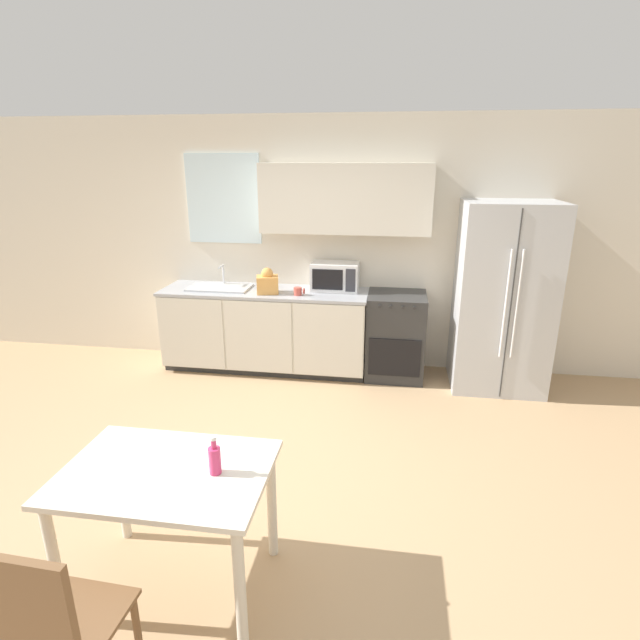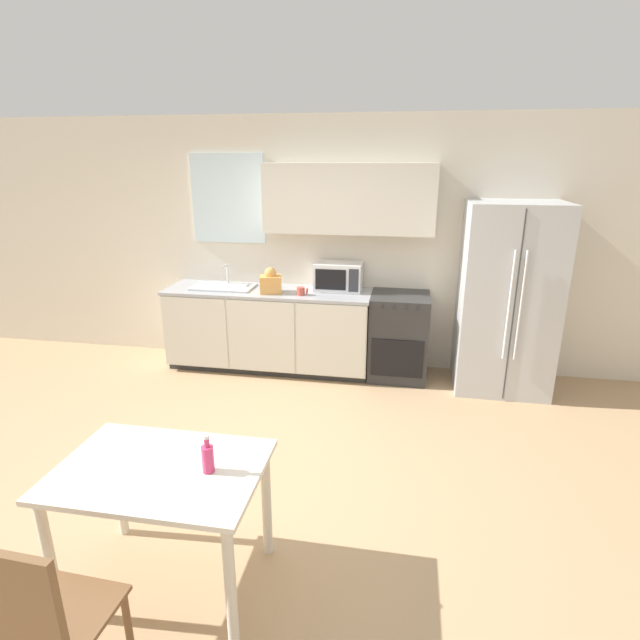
{
  "view_description": "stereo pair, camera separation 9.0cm",
  "coord_description": "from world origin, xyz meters",
  "views": [
    {
      "loc": [
        0.98,
        -3.12,
        2.27
      ],
      "look_at": [
        0.41,
        0.56,
        1.05
      ],
      "focal_mm": 28.0,
      "sensor_mm": 36.0,
      "label": 1
    },
    {
      "loc": [
        1.06,
        -3.11,
        2.27
      ],
      "look_at": [
        0.41,
        0.56,
        1.05
      ],
      "focal_mm": 28.0,
      "sensor_mm": 36.0,
      "label": 2
    }
  ],
  "objects": [
    {
      "name": "microwave",
      "position": [
        0.35,
        2.06,
        1.06
      ],
      "size": [
        0.5,
        0.32,
        0.3
      ],
      "color": "silver",
      "rests_on": "kitchen_counter"
    },
    {
      "name": "wall_back",
      "position": [
        0.06,
        2.24,
        1.44
      ],
      "size": [
        12.0,
        0.38,
        2.7
      ],
      "color": "beige",
      "rests_on": "ground_plane"
    },
    {
      "name": "kitchen_counter",
      "position": [
        -0.4,
        1.93,
        0.46
      ],
      "size": [
        2.24,
        0.64,
        0.91
      ],
      "color": "#333333",
      "rests_on": "ground_plane"
    },
    {
      "name": "coffee_mug",
      "position": [
        -0.0,
        1.79,
        0.95
      ],
      "size": [
        0.12,
        0.08,
        0.08
      ],
      "color": "#BF4C3F",
      "rests_on": "kitchen_counter"
    },
    {
      "name": "drink_bottle",
      "position": [
        0.13,
        -1.07,
        0.83
      ],
      "size": [
        0.06,
        0.06,
        0.21
      ],
      "color": "#DB386B",
      "rests_on": "dining_table"
    },
    {
      "name": "grocery_bag_0",
      "position": [
        -0.34,
        1.83,
        1.02
      ],
      "size": [
        0.26,
        0.24,
        0.27
      ],
      "rotation": [
        0.0,
        0.0,
        0.26
      ],
      "color": "#DB994C",
      "rests_on": "kitchen_counter"
    },
    {
      "name": "dining_table",
      "position": [
        -0.14,
        -1.08,
        0.63
      ],
      "size": [
        1.06,
        0.73,
        0.74
      ],
      "color": "beige",
      "rests_on": "ground_plane"
    },
    {
      "name": "oven_range",
      "position": [
        1.02,
        1.95,
        0.45
      ],
      "size": [
        0.61,
        0.6,
        0.91
      ],
      "color": "#2D2D2D",
      "rests_on": "ground_plane"
    },
    {
      "name": "kitchen_sink",
      "position": [
        -0.91,
        1.94,
        0.92
      ],
      "size": [
        0.66,
        0.38,
        0.23
      ],
      "color": "#B7BABC",
      "rests_on": "kitchen_counter"
    },
    {
      "name": "dining_chair_near",
      "position": [
        -0.28,
        -1.82,
        0.54
      ],
      "size": [
        0.42,
        0.42,
        0.93
      ],
      "rotation": [
        0.0,
        0.0,
        -0.04
      ],
      "color": "brown",
      "rests_on": "ground_plane"
    },
    {
      "name": "refrigerator",
      "position": [
        2.06,
        1.88,
        0.94
      ],
      "size": [
        0.9,
        0.76,
        1.88
      ],
      "color": "silver",
      "rests_on": "ground_plane"
    },
    {
      "name": "ground_plane",
      "position": [
        0.0,
        0.0,
        0.0
      ],
      "size": [
        12.0,
        12.0,
        0.0
      ],
      "primitive_type": "plane",
      "color": "tan"
    }
  ]
}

